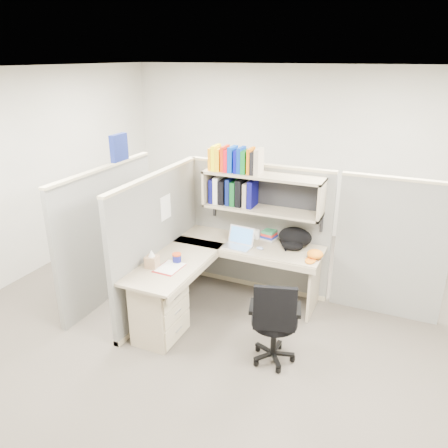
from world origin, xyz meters
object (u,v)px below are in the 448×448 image
at_px(backpack, 294,239).
at_px(task_chair, 274,334).
at_px(snack_canister, 177,258).
at_px(laptop, 237,238).
at_px(desk, 185,292).

bearing_deg(backpack, task_chair, -94.84).
bearing_deg(snack_canister, task_chair, -13.51).
height_order(backpack, snack_canister, backpack).
height_order(laptop, backpack, same).
relative_size(snack_canister, task_chair, 0.11).
xyz_separation_m(laptop, task_chair, (0.75, -0.90, -0.52)).
bearing_deg(laptop, backpack, 27.86).
xyz_separation_m(desk, task_chair, (1.07, -0.20, -0.11)).
bearing_deg(snack_canister, desk, -33.47).
height_order(laptop, snack_canister, laptop).
relative_size(desk, task_chair, 1.87).
height_order(desk, snack_canister, snack_canister).
height_order(desk, backpack, backpack).
distance_m(desk, backpack, 1.39).
distance_m(backpack, task_chair, 1.28).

